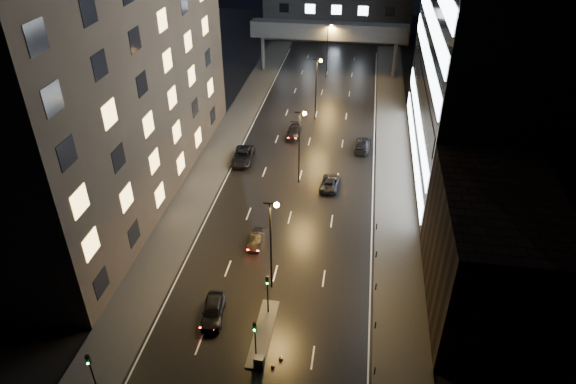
% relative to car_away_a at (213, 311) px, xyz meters
% --- Properties ---
extents(ground, '(160.00, 160.00, 0.00)m').
position_rel_car_away_a_xyz_m(ground, '(4.62, 36.76, -0.81)').
color(ground, black).
rests_on(ground, ground).
extents(sidewalk_left, '(5.00, 110.00, 0.15)m').
position_rel_car_away_a_xyz_m(sidewalk_left, '(-7.88, 31.76, -0.73)').
color(sidewalk_left, '#383533').
rests_on(sidewalk_left, ground).
extents(sidewalk_right, '(5.00, 110.00, 0.15)m').
position_rel_car_away_a_xyz_m(sidewalk_right, '(17.12, 31.76, -0.73)').
color(sidewalk_right, '#383533').
rests_on(sidewalk_right, ground).
extents(building_left, '(15.00, 48.00, 40.00)m').
position_rel_car_away_a_xyz_m(building_left, '(-17.88, 20.76, 19.19)').
color(building_left, '#2D2319').
rests_on(building_left, ground).
extents(building_right_low, '(10.00, 18.00, 12.00)m').
position_rel_car_away_a_xyz_m(building_right_low, '(24.62, 5.76, 5.19)').
color(building_right_low, black).
rests_on(building_right_low, ground).
extents(skybridge, '(30.00, 3.00, 10.00)m').
position_rel_car_away_a_xyz_m(skybridge, '(4.62, 66.76, 7.53)').
color(skybridge, '#333335').
rests_on(skybridge, ground).
extents(median_island, '(1.60, 8.00, 0.15)m').
position_rel_car_away_a_xyz_m(median_island, '(4.92, -1.24, -0.73)').
color(median_island, '#383533').
rests_on(median_island, ground).
extents(traffic_signal_near, '(0.28, 0.34, 4.40)m').
position_rel_car_away_a_xyz_m(traffic_signal_near, '(4.92, 1.26, 2.29)').
color(traffic_signal_near, black).
rests_on(traffic_signal_near, median_island).
extents(traffic_signal_far, '(0.28, 0.34, 4.40)m').
position_rel_car_away_a_xyz_m(traffic_signal_far, '(4.92, -4.24, 2.29)').
color(traffic_signal_far, black).
rests_on(traffic_signal_far, median_island).
extents(traffic_signal_corner, '(0.28, 0.34, 4.40)m').
position_rel_car_away_a_xyz_m(traffic_signal_corner, '(-6.88, -9.24, 2.14)').
color(traffic_signal_corner, black).
rests_on(traffic_signal_corner, ground).
extents(bollard_row, '(0.12, 25.12, 0.90)m').
position_rel_car_away_a_xyz_m(bollard_row, '(14.82, 3.26, -0.36)').
color(bollard_row, black).
rests_on(bollard_row, ground).
extents(streetlight_near, '(1.45, 0.50, 10.15)m').
position_rel_car_away_a_xyz_m(streetlight_near, '(4.78, 4.76, 5.69)').
color(streetlight_near, black).
rests_on(streetlight_near, ground).
extents(streetlight_mid_a, '(1.45, 0.50, 10.15)m').
position_rel_car_away_a_xyz_m(streetlight_mid_a, '(4.78, 24.76, 5.69)').
color(streetlight_mid_a, black).
rests_on(streetlight_mid_a, ground).
extents(streetlight_mid_b, '(1.45, 0.50, 10.15)m').
position_rel_car_away_a_xyz_m(streetlight_mid_b, '(4.78, 44.76, 5.69)').
color(streetlight_mid_b, black).
rests_on(streetlight_mid_b, ground).
extents(streetlight_far, '(1.45, 0.50, 10.15)m').
position_rel_car_away_a_xyz_m(streetlight_far, '(4.78, 64.76, 5.69)').
color(streetlight_far, black).
rests_on(streetlight_far, ground).
extents(car_away_a, '(2.51, 4.94, 1.61)m').
position_rel_car_away_a_xyz_m(car_away_a, '(0.00, 0.00, 0.00)').
color(car_away_a, black).
rests_on(car_away_a, ground).
extents(car_away_b, '(1.51, 3.91, 1.27)m').
position_rel_car_away_a_xyz_m(car_away_b, '(1.78, 11.30, -0.17)').
color(car_away_b, black).
rests_on(car_away_b, ground).
extents(car_away_c, '(3.05, 6.02, 1.63)m').
position_rel_car_away_a_xyz_m(car_away_c, '(-3.90, 29.23, 0.01)').
color(car_away_c, black).
rests_on(car_away_c, ground).
extents(car_away_d, '(2.05, 4.92, 1.42)m').
position_rel_car_away_a_xyz_m(car_away_d, '(2.06, 38.13, -0.09)').
color(car_away_d, black).
rests_on(car_away_d, ground).
extents(car_toward_a, '(2.60, 5.01, 1.35)m').
position_rel_car_away_a_xyz_m(car_toward_a, '(8.78, 24.28, -0.13)').
color(car_toward_a, black).
rests_on(car_toward_a, ground).
extents(car_toward_b, '(2.53, 5.41, 1.53)m').
position_rel_car_away_a_xyz_m(car_toward_b, '(12.63, 35.41, -0.04)').
color(car_toward_b, black).
rests_on(car_toward_b, ground).
extents(utility_cabinet, '(0.85, 0.63, 1.12)m').
position_rel_car_away_a_xyz_m(utility_cabinet, '(5.32, -4.94, -0.10)').
color(utility_cabinet, '#434446').
rests_on(utility_cabinet, median_island).
extents(cone_a, '(0.47, 0.47, 0.48)m').
position_rel_car_away_a_xyz_m(cone_a, '(6.42, -4.75, -0.56)').
color(cone_a, orange).
rests_on(cone_a, ground).
extents(cone_b, '(0.53, 0.53, 0.50)m').
position_rel_car_away_a_xyz_m(cone_b, '(6.95, -3.89, -0.55)').
color(cone_b, '#E2460B').
rests_on(cone_b, ground).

